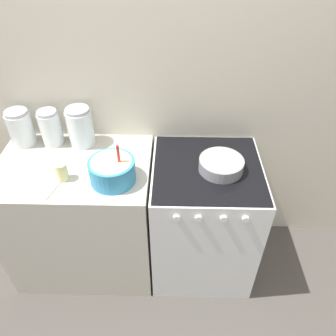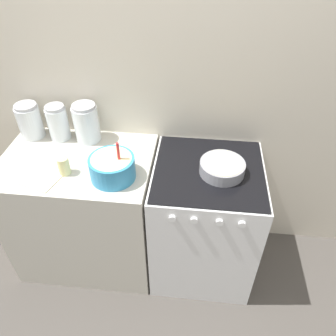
# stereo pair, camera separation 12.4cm
# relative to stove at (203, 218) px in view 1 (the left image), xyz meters

# --- Properties ---
(ground_plane) EXTENTS (12.00, 12.00, 0.00)m
(ground_plane) POSITION_rel_stove_xyz_m (-0.35, -0.33, -0.46)
(ground_plane) COLOR #4C4742
(wall_back) EXTENTS (4.88, 0.05, 2.40)m
(wall_back) POSITION_rel_stove_xyz_m (-0.35, 0.35, 0.74)
(wall_back) COLOR beige
(wall_back) RESTS_ON ground_plane
(countertop_cabinet) EXTENTS (0.94, 0.66, 0.91)m
(countertop_cabinet) POSITION_rel_stove_xyz_m (-0.82, 0.00, 0.00)
(countertop_cabinet) COLOR beige
(countertop_cabinet) RESTS_ON ground_plane
(stove) EXTENTS (0.67, 0.67, 0.91)m
(stove) POSITION_rel_stove_xyz_m (0.00, 0.00, 0.00)
(stove) COLOR silver
(stove) RESTS_ON ground_plane
(mixing_bowl) EXTENTS (0.26, 0.26, 0.24)m
(mixing_bowl) POSITION_rel_stove_xyz_m (-0.55, -0.13, 0.53)
(mixing_bowl) COLOR #338CBF
(mixing_bowl) RESTS_ON countertop_cabinet
(baking_pan) EXTENTS (0.26, 0.26, 0.07)m
(baking_pan) POSITION_rel_stove_xyz_m (0.07, -0.02, 0.50)
(baking_pan) COLOR gray
(baking_pan) RESTS_ON stove
(storage_jar_left) EXTENTS (0.15, 0.15, 0.23)m
(storage_jar_left) POSITION_rel_stove_xyz_m (-1.18, 0.23, 0.56)
(storage_jar_left) COLOR silver
(storage_jar_left) RESTS_ON countertop_cabinet
(storage_jar_middle) EXTENTS (0.13, 0.13, 0.24)m
(storage_jar_middle) POSITION_rel_stove_xyz_m (-0.99, 0.23, 0.56)
(storage_jar_middle) COLOR silver
(storage_jar_middle) RESTS_ON countertop_cabinet
(storage_jar_right) EXTENTS (0.16, 0.16, 0.26)m
(storage_jar_right) POSITION_rel_stove_xyz_m (-0.80, 0.23, 0.57)
(storage_jar_right) COLOR silver
(storage_jar_right) RESTS_ON countertop_cabinet
(tin_can) EXTENTS (0.07, 0.07, 0.11)m
(tin_can) POSITION_rel_stove_xyz_m (-0.83, -0.13, 0.51)
(tin_can) COLOR beige
(tin_can) RESTS_ON countertop_cabinet
(recipe_page) EXTENTS (0.27, 0.28, 0.01)m
(recipe_page) POSITION_rel_stove_xyz_m (-0.95, -0.16, 0.46)
(recipe_page) COLOR beige
(recipe_page) RESTS_ON countertop_cabinet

